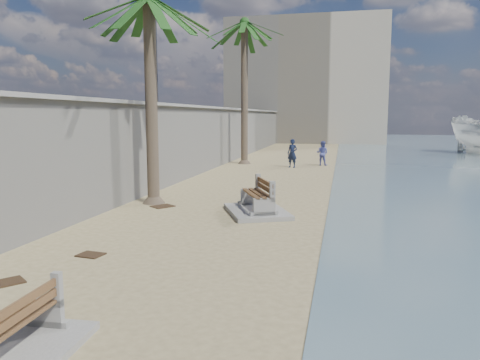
{
  "coord_description": "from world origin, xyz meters",
  "views": [
    {
      "loc": [
        2.42,
        -6.28,
        3.06
      ],
      "look_at": [
        -0.5,
        7.0,
        1.2
      ],
      "focal_mm": 35.0,
      "sensor_mm": 36.0,
      "label": 1
    }
  ],
  "objects": [
    {
      "name": "seawall",
      "position": [
        -5.2,
        20.0,
        1.75
      ],
      "size": [
        0.45,
        70.0,
        3.5
      ],
      "primitive_type": "cube",
      "color": "gray",
      "rests_on": "ground_plane"
    },
    {
      "name": "debris_c",
      "position": [
        -3.52,
        8.44,
        0.01
      ],
      "size": [
        0.86,
        0.89,
        0.03
      ],
      "primitive_type": "cube",
      "rotation": [
        0.0,
        0.0,
        0.93
      ],
      "color": "#382616",
      "rests_on": "ground_plane"
    },
    {
      "name": "bench_near",
      "position": [
        -1.58,
        -1.45,
        0.36
      ],
      "size": [
        1.45,
        2.04,
        0.83
      ],
      "color": "gray",
      "rests_on": "ground_plane"
    },
    {
      "name": "palm_back",
      "position": [
        -3.78,
        23.23,
        8.69
      ],
      "size": [
        5.0,
        5.0,
        9.75
      ],
      "color": "brown",
      "rests_on": "ground_plane"
    },
    {
      "name": "debris_b",
      "position": [
        -3.58,
        0.9,
        0.01
      ],
      "size": [
        0.71,
        0.73,
        0.03
      ],
      "primitive_type": "cube",
      "rotation": [
        0.0,
        0.0,
        4.06
      ],
      "color": "#382616",
      "rests_on": "ground_plane"
    },
    {
      "name": "wall_cap",
      "position": [
        -5.2,
        20.0,
        3.55
      ],
      "size": [
        0.8,
        70.0,
        0.12
      ],
      "primitive_type": "cube",
      "color": "gray",
      "rests_on": "seawall"
    },
    {
      "name": "person_a",
      "position": [
        -0.52,
        21.66,
        0.98
      ],
      "size": [
        0.83,
        0.69,
        1.96
      ],
      "primitive_type": "imported",
      "rotation": [
        0.0,
        0.0,
        -0.36
      ],
      "color": "#141C37",
      "rests_on": "ground_plane"
    },
    {
      "name": "end_building",
      "position": [
        -2.0,
        52.0,
        7.0
      ],
      "size": [
        18.0,
        12.0,
        14.0
      ],
      "primitive_type": "cube",
      "color": "#B7AA93",
      "rests_on": "ground_plane"
    },
    {
      "name": "palm_mid",
      "position": [
        -4.07,
        8.99,
        6.87
      ],
      "size": [
        5.0,
        5.0,
        7.87
      ],
      "color": "brown",
      "rests_on": "ground_plane"
    },
    {
      "name": "debris_d",
      "position": [
        -2.97,
        2.81,
        0.01
      ],
      "size": [
        0.6,
        0.5,
        0.03
      ],
      "primitive_type": "cube",
      "rotation": [
        0.0,
        0.0,
        3.0
      ],
      "color": "#382616",
      "rests_on": "ground_plane"
    },
    {
      "name": "ground_plane",
      "position": [
        0.0,
        0.0,
        0.0
      ],
      "size": [
        140.0,
        140.0,
        0.0
      ],
      "primitive_type": "plane",
      "color": "tan"
    },
    {
      "name": "person_b",
      "position": [
        1.19,
        23.23,
        0.85
      ],
      "size": [
        0.97,
        0.84,
        1.7
      ],
      "primitive_type": "imported",
      "rotation": [
        0.0,
        0.0,
        2.85
      ],
      "color": "#5158A8",
      "rests_on": "ground_plane"
    },
    {
      "name": "bench_far",
      "position": [
        -0.18,
        8.01,
        0.46
      ],
      "size": [
        2.57,
        2.98,
        1.05
      ],
      "color": "gray",
      "rests_on": "ground_plane"
    },
    {
      "name": "streetlight",
      "position": [
        -5.1,
        12.0,
        6.64
      ],
      "size": [
        0.28,
        0.28,
        5.12
      ],
      "color": "#2D2D33",
      "rests_on": "wall_cap"
    }
  ]
}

